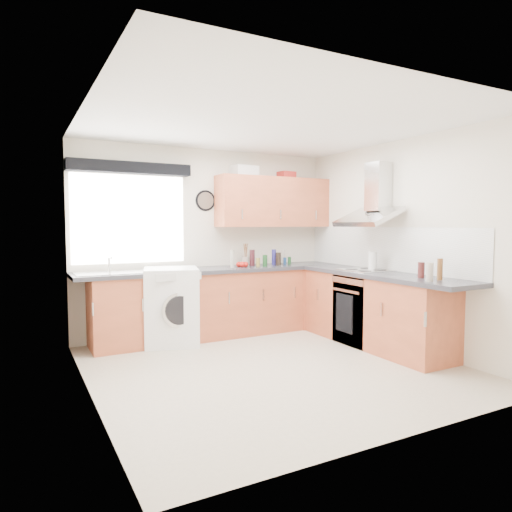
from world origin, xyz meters
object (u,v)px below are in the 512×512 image
oven (365,309)px  washing_machine (171,306)px  extractor_hood (373,201)px  upper_cabinets (274,202)px

oven → washing_machine: 2.41m
extractor_hood → upper_cabinets: upper_cabinets is taller
upper_cabinets → washing_machine: 2.09m
upper_cabinets → oven: bearing=-67.5°
oven → washing_machine: bearing=152.9°
upper_cabinets → washing_machine: size_ratio=1.80×
extractor_hood → washing_machine: bearing=153.9°
extractor_hood → washing_machine: size_ratio=0.82×
upper_cabinets → washing_machine: upper_cabinets is taller
oven → extractor_hood: extractor_hood is taller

